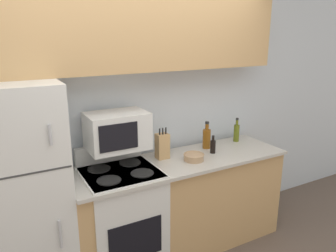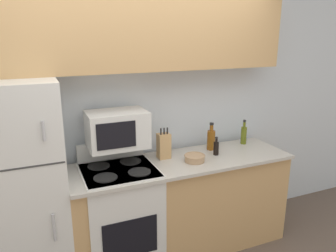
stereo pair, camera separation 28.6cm
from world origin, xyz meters
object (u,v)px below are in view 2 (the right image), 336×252
object	(u,v)px
refrigerator	(17,192)
bowl	(195,158)
knife_block	(164,146)
bottle_whiskey	(211,139)
bottle_olive_oil	(244,134)
stove	(121,216)
bottle_soy_sauce	(216,148)
microwave	(117,129)

from	to	relation	value
refrigerator	bowl	size ratio (longest dim) A/B	9.05
knife_block	bottle_whiskey	world-z (taller)	knife_block
bottle_olive_oil	bowl	bearing A→B (deg)	-160.91
stove	bowl	xyz separation A→B (m)	(0.70, -0.07, 0.48)
bottle_whiskey	bottle_olive_oil	distance (m)	0.41
stove	bottle_olive_oil	bearing A→B (deg)	6.97
bottle_whiskey	bottle_soy_sauce	size ratio (longest dim) A/B	1.56
refrigerator	microwave	distance (m)	0.93
bottle_soy_sauce	microwave	bearing A→B (deg)	173.06
knife_block	bottle_olive_oil	size ratio (longest dim) A/B	1.14
refrigerator	bottle_soy_sauce	size ratio (longest dim) A/B	9.74
refrigerator	bottle_olive_oil	xyz separation A→B (m)	(2.21, 0.14, 0.16)
refrigerator	bottle_soy_sauce	world-z (taller)	refrigerator
refrigerator	bottle_olive_oil	size ratio (longest dim) A/B	6.74
refrigerator	stove	distance (m)	0.89
microwave	bottle_olive_oil	xyz separation A→B (m)	(1.38, 0.06, -0.23)
knife_block	bottle_whiskey	bearing A→B (deg)	3.12
refrigerator	bottle_whiskey	size ratio (longest dim) A/B	6.26
knife_block	bowl	world-z (taller)	knife_block
refrigerator	bottle_whiskey	distance (m)	1.81
bottle_soy_sauce	bowl	bearing A→B (deg)	-164.85
bowl	microwave	bearing A→B (deg)	164.31
refrigerator	bottle_whiskey	bearing A→B (deg)	3.69
microwave	bottle_whiskey	world-z (taller)	microwave
microwave	bottle_soy_sauce	world-z (taller)	microwave
stove	bottle_soy_sauce	xyz separation A→B (m)	(0.96, -0.00, 0.52)
refrigerator	bottle_whiskey	xyz separation A→B (m)	(1.80, 0.12, 0.17)
stove	refrigerator	bearing A→B (deg)	177.71
knife_block	bowl	distance (m)	0.31
microwave	bottle_whiskey	xyz separation A→B (m)	(0.96, 0.04, -0.22)
microwave	bottle_soy_sauce	size ratio (longest dim) A/B	2.83
refrigerator	knife_block	distance (m)	1.29
stove	knife_block	size ratio (longest dim) A/B	3.73
stove	bottle_olive_oil	size ratio (longest dim) A/B	4.26
refrigerator	microwave	xyz separation A→B (m)	(0.83, 0.08, 0.39)
bottle_whiskey	bowl	bearing A→B (deg)	-143.41
bowl	bottle_whiskey	distance (m)	0.38
stove	bowl	size ratio (longest dim) A/B	5.72
knife_block	bowl	size ratio (longest dim) A/B	1.53
bottle_soy_sauce	stove	bearing A→B (deg)	179.94
stove	bottle_soy_sauce	bearing A→B (deg)	-0.06
bottle_whiskey	stove	bearing A→B (deg)	-171.53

